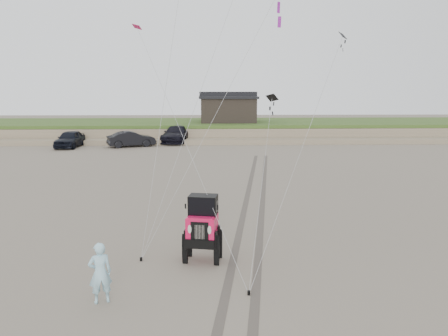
{
  "coord_description": "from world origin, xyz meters",
  "views": [
    {
      "loc": [
        -0.15,
        -12.29,
        5.38
      ],
      "look_at": [
        0.37,
        3.0,
        2.6
      ],
      "focal_mm": 35.0,
      "sensor_mm": 36.0,
      "label": 1
    }
  ],
  "objects_px": {
    "truck_a": "(70,139)",
    "jeep": "(202,236)",
    "cabin": "(228,108)",
    "truck_c": "(177,134)",
    "man": "(100,273)",
    "truck_b": "(131,139)"
  },
  "relations": [
    {
      "from": "cabin",
      "to": "truck_b",
      "type": "bearing_deg",
      "value": -139.5
    },
    {
      "from": "cabin",
      "to": "man",
      "type": "height_order",
      "value": "cabin"
    },
    {
      "from": "truck_c",
      "to": "jeep",
      "type": "xyz_separation_m",
      "value": [
        3.01,
        -31.21,
        -0.02
      ]
    },
    {
      "from": "truck_b",
      "to": "man",
      "type": "height_order",
      "value": "man"
    },
    {
      "from": "truck_a",
      "to": "truck_c",
      "type": "height_order",
      "value": "truck_c"
    },
    {
      "from": "cabin",
      "to": "truck_c",
      "type": "distance_m",
      "value": 7.71
    },
    {
      "from": "truck_a",
      "to": "man",
      "type": "distance_m",
      "value": 32.16
    },
    {
      "from": "truck_b",
      "to": "cabin",
      "type": "bearing_deg",
      "value": -70.61
    },
    {
      "from": "truck_b",
      "to": "truck_a",
      "type": "bearing_deg",
      "value": 71.22
    },
    {
      "from": "cabin",
      "to": "truck_a",
      "type": "xyz_separation_m",
      "value": [
        -15.14,
        -8.33,
        -2.45
      ]
    },
    {
      "from": "cabin",
      "to": "truck_c",
      "type": "xyz_separation_m",
      "value": [
        -5.39,
        -4.97,
        -2.37
      ]
    },
    {
      "from": "truck_c",
      "to": "man",
      "type": "bearing_deg",
      "value": -80.69
    },
    {
      "from": "truck_b",
      "to": "jeep",
      "type": "bearing_deg",
      "value": 173.1
    },
    {
      "from": "man",
      "to": "truck_a",
      "type": "bearing_deg",
      "value": -92.56
    },
    {
      "from": "cabin",
      "to": "man",
      "type": "distance_m",
      "value": 39.21
    },
    {
      "from": "jeep",
      "to": "man",
      "type": "distance_m",
      "value": 3.67
    },
    {
      "from": "jeep",
      "to": "truck_b",
      "type": "bearing_deg",
      "value": 114.41
    },
    {
      "from": "cabin",
      "to": "truck_a",
      "type": "distance_m",
      "value": 17.45
    },
    {
      "from": "truck_a",
      "to": "truck_c",
      "type": "distance_m",
      "value": 10.31
    },
    {
      "from": "jeep",
      "to": "truck_a",
      "type": "bearing_deg",
      "value": 124.82
    },
    {
      "from": "truck_a",
      "to": "jeep",
      "type": "relative_size",
      "value": 1.02
    },
    {
      "from": "man",
      "to": "cabin",
      "type": "bearing_deg",
      "value": -118.3
    }
  ]
}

